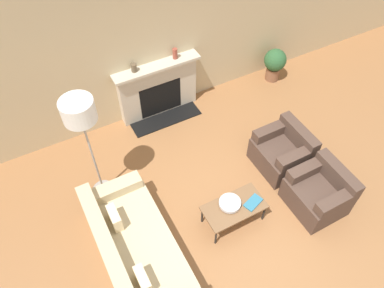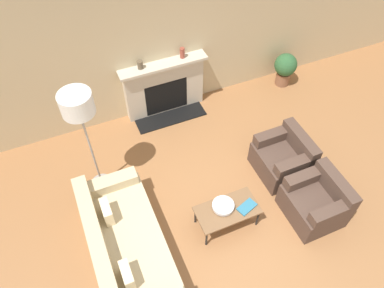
% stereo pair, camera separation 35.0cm
% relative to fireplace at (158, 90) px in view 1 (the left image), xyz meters
% --- Properties ---
extents(ground_plane, '(18.00, 18.00, 0.00)m').
position_rel_fireplace_xyz_m(ground_plane, '(0.09, -2.94, -0.54)').
color(ground_plane, '#99663D').
extents(wall_back, '(18.00, 0.06, 2.90)m').
position_rel_fireplace_xyz_m(wall_back, '(0.09, 0.14, 0.91)').
color(wall_back, '#C6B289').
rests_on(wall_back, ground_plane).
extents(fireplace, '(1.61, 0.59, 1.10)m').
position_rel_fireplace_xyz_m(fireplace, '(0.00, 0.00, 0.00)').
color(fireplace, beige).
rests_on(fireplace, ground_plane).
extents(couch, '(0.96, 2.17, 0.75)m').
position_rel_fireplace_xyz_m(couch, '(-1.57, -2.64, -0.25)').
color(couch, '#CCB78E').
rests_on(couch, ground_plane).
extents(armchair_near, '(0.76, 0.83, 0.75)m').
position_rel_fireplace_xyz_m(armchair_near, '(1.27, -3.06, -0.23)').
color(armchair_near, '#4C382D').
rests_on(armchair_near, ground_plane).
extents(armchair_far, '(0.76, 0.83, 0.75)m').
position_rel_fireplace_xyz_m(armchair_far, '(1.27, -2.15, -0.23)').
color(armchair_far, '#4C382D').
rests_on(armchair_far, ground_plane).
extents(coffee_table, '(0.92, 0.48, 0.39)m').
position_rel_fireplace_xyz_m(coffee_table, '(-0.04, -2.70, -0.18)').
color(coffee_table, brown).
rests_on(coffee_table, ground_plane).
extents(bowl, '(0.32, 0.32, 0.07)m').
position_rel_fireplace_xyz_m(bowl, '(-0.08, -2.64, -0.10)').
color(bowl, silver).
rests_on(bowl, coffee_table).
extents(book, '(0.32, 0.24, 0.02)m').
position_rel_fireplace_xyz_m(book, '(0.23, -2.78, -0.13)').
color(book, teal).
rests_on(book, coffee_table).
extents(floor_lamp, '(0.45, 0.45, 1.96)m').
position_rel_fireplace_xyz_m(floor_lamp, '(-1.60, -1.24, 1.15)').
color(floor_lamp, gray).
rests_on(floor_lamp, ground_plane).
extents(mantel_vase_left, '(0.10, 0.10, 0.15)m').
position_rel_fireplace_xyz_m(mantel_vase_left, '(-0.40, 0.01, 0.64)').
color(mantel_vase_left, brown).
rests_on(mantel_vase_left, fireplace).
extents(mantel_vase_center_left, '(0.09, 0.09, 0.19)m').
position_rel_fireplace_xyz_m(mantel_vase_center_left, '(0.38, 0.01, 0.66)').
color(mantel_vase_center_left, brown).
rests_on(mantel_vase_center_left, fireplace).
extents(potted_plant, '(0.45, 0.45, 0.71)m').
position_rel_fireplace_xyz_m(potted_plant, '(2.49, -0.23, -0.12)').
color(potted_plant, brown).
rests_on(potted_plant, ground_plane).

